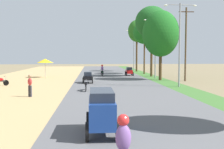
% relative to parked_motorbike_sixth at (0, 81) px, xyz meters
% --- Properties ---
extents(parked_motorbike_sixth, '(1.80, 0.54, 0.94)m').
position_rel_parked_motorbike_sixth_xyz_m(parked_motorbike_sixth, '(0.00, 0.00, 0.00)').
color(parked_motorbike_sixth, black).
rests_on(parked_motorbike_sixth, dirt_shoulder).
extents(vendor_umbrella, '(2.20, 2.20, 2.52)m').
position_rel_parked_motorbike_sixth_xyz_m(vendor_umbrella, '(2.82, 9.84, 1.75)').
color(vendor_umbrella, '#99999E').
rests_on(vendor_umbrella, dirt_shoulder).
extents(pedestrian_on_shoulder, '(0.43, 0.40, 1.62)m').
position_rel_parked_motorbike_sixth_xyz_m(pedestrian_on_shoulder, '(4.63, -7.73, 0.41)').
color(pedestrian_on_shoulder, '#33333D').
rests_on(pedestrian_on_shoulder, dirt_shoulder).
extents(median_tree_second, '(4.41, 4.41, 8.39)m').
position_rel_parked_motorbike_sixth_xyz_m(median_tree_second, '(17.40, 5.03, 5.10)').
color(median_tree_second, '#4C351E').
rests_on(median_tree_second, median_strip).
extents(median_tree_third, '(4.64, 4.64, 9.84)m').
position_rel_parked_motorbike_sixth_xyz_m(median_tree_third, '(17.49, 10.53, 7.10)').
color(median_tree_third, '#4C351E').
rests_on(median_tree_third, median_strip).
extents(median_tree_fourth, '(3.68, 3.68, 8.35)m').
position_rel_parked_motorbike_sixth_xyz_m(median_tree_fourth, '(17.52, 15.98, 6.05)').
color(median_tree_fourth, '#4C351E').
rests_on(median_tree_fourth, median_strip).
extents(median_tree_fifth, '(3.22, 3.22, 9.44)m').
position_rel_parked_motorbike_sixth_xyz_m(median_tree_fifth, '(17.35, 22.59, 6.88)').
color(median_tree_fifth, '#4C351E').
rests_on(median_tree_fifth, median_strip).
extents(streetlamp_near, '(3.16, 0.20, 7.90)m').
position_rel_parked_motorbike_sixth_xyz_m(streetlamp_near, '(17.43, -2.17, 4.05)').
color(streetlamp_near, gray).
rests_on(streetlamp_near, median_strip).
extents(streetlamp_mid, '(3.16, 0.20, 7.79)m').
position_rel_parked_motorbike_sixth_xyz_m(streetlamp_mid, '(17.43, 7.88, 4.00)').
color(streetlamp_mid, gray).
rests_on(streetlamp_mid, median_strip).
extents(streetlamp_far, '(3.16, 0.20, 8.05)m').
position_rel_parked_motorbike_sixth_xyz_m(streetlamp_far, '(17.43, 26.46, 4.13)').
color(streetlamp_far, gray).
rests_on(streetlamp_far, median_strip).
extents(utility_pole_near, '(1.80, 0.20, 8.61)m').
position_rel_parked_motorbike_sixth_xyz_m(utility_pole_near, '(20.11, 3.89, 3.94)').
color(utility_pole_near, brown).
rests_on(utility_pole_near, ground).
extents(car_van_blue, '(1.19, 2.41, 1.67)m').
position_rel_parked_motorbike_sixth_xyz_m(car_van_blue, '(9.47, -17.63, 0.47)').
color(car_van_blue, navy).
rests_on(car_van_blue, road_strip).
extents(car_sedan_black, '(1.10, 2.26, 1.19)m').
position_rel_parked_motorbike_sixth_xyz_m(car_sedan_black, '(8.67, 1.94, 0.19)').
color(car_sedan_black, black).
rests_on(car_sedan_black, road_strip).
extents(car_hatchback_red, '(1.04, 2.00, 1.23)m').
position_rel_parked_motorbike_sixth_xyz_m(car_hatchback_red, '(14.54, 12.04, 0.19)').
color(car_hatchback_red, red).
rests_on(car_hatchback_red, road_strip).
extents(motorbike_ahead_second, '(0.54, 1.80, 0.94)m').
position_rel_parked_motorbike_sixth_xyz_m(motorbike_ahead_second, '(8.60, -4.70, 0.02)').
color(motorbike_ahead_second, black).
rests_on(motorbike_ahead_second, road_strip).
extents(motorbike_ahead_third, '(0.54, 1.80, 1.66)m').
position_rel_parked_motorbike_sixth_xyz_m(motorbike_ahead_third, '(10.57, 11.33, 0.30)').
color(motorbike_ahead_third, black).
rests_on(motorbike_ahead_third, road_strip).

